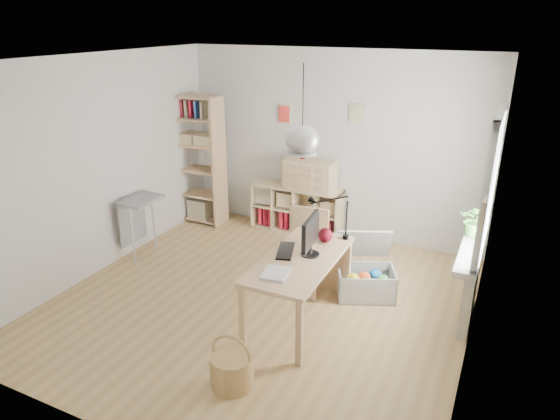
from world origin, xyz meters
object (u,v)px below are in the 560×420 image
at_px(storage_chest, 366,276).
at_px(monitor, 310,234).
at_px(cube_shelf, 296,212).
at_px(drawer_chest, 309,174).
at_px(tall_bookshelf, 198,155).
at_px(chair, 305,245).
at_px(desk, 300,266).

height_order(storage_chest, monitor, monitor).
bearing_deg(cube_shelf, drawer_chest, -10.91).
height_order(tall_bookshelf, monitor, tall_bookshelf).
height_order(cube_shelf, chair, chair).
bearing_deg(drawer_chest, monitor, -65.15).
bearing_deg(cube_shelf, chair, -63.14).
distance_m(chair, drawer_chest, 1.67).
distance_m(cube_shelf, monitor, 2.48).
distance_m(desk, drawer_chest, 2.35).
bearing_deg(tall_bookshelf, desk, -37.01).
xyz_separation_m(desk, chair, (-0.23, 0.67, -0.09)).
xyz_separation_m(desk, cube_shelf, (-1.02, 2.23, -0.36)).
relative_size(cube_shelf, chair, 1.42).
height_order(desk, drawer_chest, drawer_chest).
distance_m(cube_shelf, storage_chest, 2.04).
bearing_deg(storage_chest, desk, -142.15).
xyz_separation_m(storage_chest, monitor, (-0.42, -0.75, 0.76)).
height_order(storage_chest, drawer_chest, drawer_chest).
bearing_deg(chair, cube_shelf, 111.85).
relative_size(tall_bookshelf, drawer_chest, 2.63).
relative_size(monitor, drawer_chest, 0.65).
distance_m(desk, tall_bookshelf, 3.27).
relative_size(cube_shelf, monitor, 2.84).
relative_size(storage_chest, drawer_chest, 1.24).
xyz_separation_m(chair, drawer_chest, (-0.58, 1.52, 0.37)).
xyz_separation_m(tall_bookshelf, chair, (2.36, -1.28, -0.53)).
bearing_deg(drawer_chest, chair, -67.03).
bearing_deg(cube_shelf, monitor, -62.94).
bearing_deg(desk, cube_shelf, 114.61).
height_order(desk, cube_shelf, desk).
bearing_deg(tall_bookshelf, drawer_chest, 7.69).
relative_size(chair, drawer_chest, 1.30).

